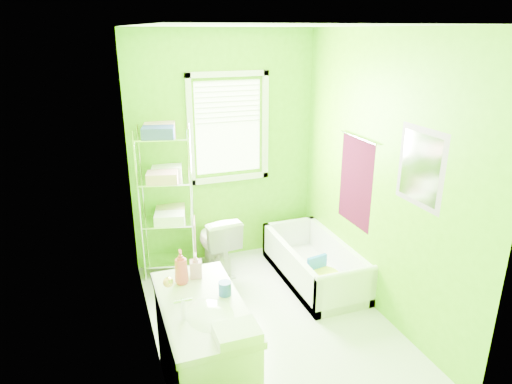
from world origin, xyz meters
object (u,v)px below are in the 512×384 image
object	(u,v)px
bathtub	(314,268)
vanity	(204,349)
toilet	(217,242)
wire_shelf_unit	(167,186)

from	to	relation	value
bathtub	vanity	world-z (taller)	vanity
toilet	vanity	world-z (taller)	vanity
toilet	vanity	size ratio (longest dim) A/B	0.64
bathtub	wire_shelf_unit	xyz separation A→B (m)	(-1.41, 0.70, 0.88)
wire_shelf_unit	vanity	bearing A→B (deg)	-92.84
bathtub	vanity	bearing A→B (deg)	-140.42
bathtub	wire_shelf_unit	size ratio (longest dim) A/B	0.83
bathtub	wire_shelf_unit	world-z (taller)	wire_shelf_unit
toilet	vanity	bearing A→B (deg)	67.66
wire_shelf_unit	bathtub	bearing A→B (deg)	-26.41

